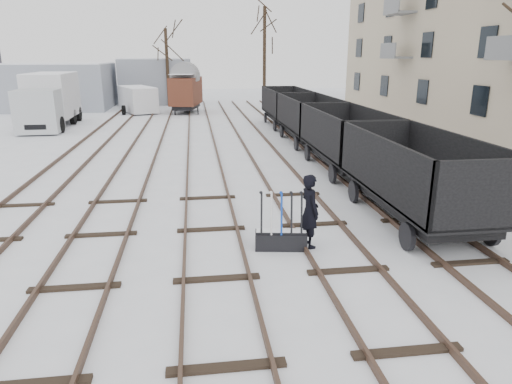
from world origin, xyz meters
TOP-DOWN VIEW (x-y plane):
  - ground at (0.00, 0.00)m, footprint 120.00×120.00m
  - tracks at (-0.00, 13.67)m, footprint 13.90×52.00m
  - shed_left at (-13.00, 36.00)m, footprint 10.00×8.00m
  - shed_right at (-4.00, 40.00)m, footprint 7.00×6.00m
  - ground_frame at (1.71, 1.47)m, footprint 1.35×0.62m
  - worker at (2.46, 1.57)m, footprint 0.60×0.78m
  - freight_wagon_a at (6.00, 2.98)m, footprint 2.51×6.27m
  - freight_wagon_b at (6.00, 9.38)m, footprint 2.51×6.27m
  - freight_wagon_c at (6.00, 15.78)m, footprint 2.51×6.27m
  - freight_wagon_d at (6.00, 22.18)m, footprint 2.51×6.27m
  - box_van_wagon at (-0.95, 30.95)m, footprint 3.09×4.67m
  - lorry at (-10.02, 23.87)m, footprint 2.79×8.03m
  - panel_van at (-5.10, 31.82)m, footprint 3.85×5.41m
  - crane at (-17.00, 35.06)m, footprint 2.06×4.75m
  - tree_far_left at (-2.68, 36.70)m, footprint 0.30×0.30m
  - tree_far_right at (6.13, 33.08)m, footprint 0.30×0.30m

SIDE VIEW (x-z plane):
  - ground at x=0.00m, z-range 0.00..0.00m
  - tracks at x=0.00m, z-range -0.01..0.16m
  - ground_frame at x=1.71m, z-range -0.46..1.03m
  - worker at x=2.46m, z-range 0.00..1.91m
  - freight_wagon_a at x=6.00m, z-range -0.30..2.26m
  - freight_wagon_b at x=6.00m, z-range -0.30..2.26m
  - freight_wagon_c at x=6.00m, z-range -0.30..2.26m
  - freight_wagon_d at x=6.00m, z-range -0.30..2.26m
  - panel_van at x=-5.10m, z-range 0.04..2.24m
  - lorry at x=-10.02m, z-range 0.05..3.66m
  - box_van_wagon at x=-0.95m, z-range 0.27..3.56m
  - shed_left at x=-13.00m, z-range 0.00..4.10m
  - crane at x=-17.00m, z-range -1.89..6.08m
  - shed_right at x=-4.00m, z-range 0.00..4.50m
  - tree_far_left at x=-2.68m, z-range 0.00..7.18m
  - tree_far_right at x=6.13m, z-range 0.00..8.86m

